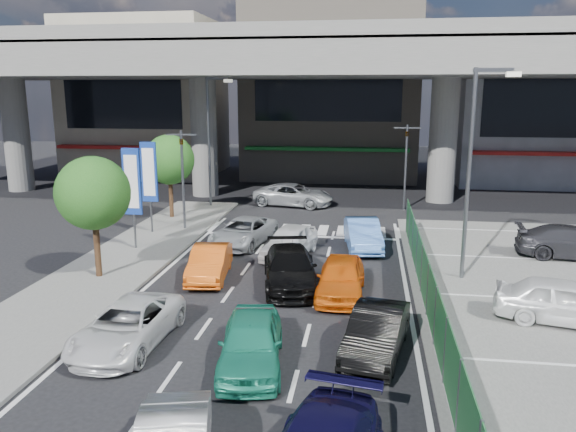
% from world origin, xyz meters
% --- Properties ---
extents(ground, '(120.00, 120.00, 0.00)m').
position_xyz_m(ground, '(0.00, 0.00, 0.00)').
color(ground, black).
rests_on(ground, ground).
extents(sidewalk_left, '(4.00, 30.00, 0.12)m').
position_xyz_m(sidewalk_left, '(-7.00, 4.00, 0.06)').
color(sidewalk_left, '#5A5A57').
rests_on(sidewalk_left, ground).
extents(fence_run, '(0.16, 22.00, 1.80)m').
position_xyz_m(fence_run, '(5.30, 1.00, 0.90)').
color(fence_run, '#1E582D').
rests_on(fence_run, ground).
extents(expressway, '(64.00, 14.00, 10.75)m').
position_xyz_m(expressway, '(0.00, 22.00, 8.76)').
color(expressway, slate).
rests_on(expressway, ground).
extents(building_west, '(12.00, 10.90, 13.00)m').
position_xyz_m(building_west, '(-16.00, 31.97, 6.49)').
color(building_west, gray).
rests_on(building_west, ground).
extents(building_center, '(14.00, 10.90, 15.00)m').
position_xyz_m(building_center, '(0.00, 32.97, 7.49)').
color(building_center, gray).
rests_on(building_center, ground).
extents(building_east, '(12.00, 10.90, 12.00)m').
position_xyz_m(building_east, '(16.00, 31.97, 5.99)').
color(building_east, gray).
rests_on(building_east, ground).
extents(traffic_light_left, '(1.60, 1.24, 5.20)m').
position_xyz_m(traffic_light_left, '(-6.20, 12.00, 3.94)').
color(traffic_light_left, '#595B60').
rests_on(traffic_light_left, ground).
extents(traffic_light_right, '(1.60, 1.24, 5.20)m').
position_xyz_m(traffic_light_right, '(5.50, 19.00, 3.94)').
color(traffic_light_right, '#595B60').
rests_on(traffic_light_right, ground).
extents(street_lamp_right, '(1.65, 0.22, 8.00)m').
position_xyz_m(street_lamp_right, '(7.17, 6.00, 4.77)').
color(street_lamp_right, '#595B60').
rests_on(street_lamp_right, ground).
extents(street_lamp_left, '(1.65, 0.22, 8.00)m').
position_xyz_m(street_lamp_left, '(-6.33, 18.00, 4.77)').
color(street_lamp_left, '#595B60').
rests_on(street_lamp_left, ground).
extents(signboard_near, '(0.80, 0.14, 4.70)m').
position_xyz_m(signboard_near, '(-7.20, 7.99, 3.06)').
color(signboard_near, '#595B60').
rests_on(signboard_near, ground).
extents(signboard_far, '(0.80, 0.14, 4.70)m').
position_xyz_m(signboard_far, '(-7.60, 10.99, 3.06)').
color(signboard_far, '#595B60').
rests_on(signboard_far, ground).
extents(tree_near, '(2.80, 2.80, 4.80)m').
position_xyz_m(tree_near, '(-7.00, 4.00, 3.39)').
color(tree_near, '#382314').
rests_on(tree_near, ground).
extents(tree_far, '(2.80, 2.80, 4.80)m').
position_xyz_m(tree_far, '(-7.80, 14.50, 3.39)').
color(tree_far, '#382314').
rests_on(tree_far, ground).
extents(sedan_white_mid_left, '(2.26, 4.55, 1.24)m').
position_xyz_m(sedan_white_mid_left, '(-3.41, -1.43, 0.62)').
color(sedan_white_mid_left, silver).
rests_on(sedan_white_mid_left, ground).
extents(taxi_teal_mid, '(2.19, 4.24, 1.38)m').
position_xyz_m(taxi_teal_mid, '(0.35, -2.14, 0.69)').
color(taxi_teal_mid, '#208C6E').
rests_on(taxi_teal_mid, ground).
extents(hatch_black_mid_right, '(2.08, 4.13, 1.30)m').
position_xyz_m(hatch_black_mid_right, '(3.64, -0.96, 0.65)').
color(hatch_black_mid_right, black).
rests_on(hatch_black_mid_right, ground).
extents(taxi_orange_left, '(1.80, 3.98, 1.27)m').
position_xyz_m(taxi_orange_left, '(-2.73, 4.67, 0.63)').
color(taxi_orange_left, '#E55C14').
rests_on(taxi_orange_left, ground).
extents(sedan_black_mid, '(2.82, 5.04, 1.38)m').
position_xyz_m(sedan_black_mid, '(0.49, 4.25, 0.69)').
color(sedan_black_mid, black).
rests_on(sedan_black_mid, ground).
extents(taxi_orange_right, '(1.69, 4.07, 1.38)m').
position_xyz_m(taxi_orange_right, '(2.43, 3.46, 0.69)').
color(taxi_orange_right, orange).
rests_on(taxi_orange_right, ground).
extents(wagon_silver_front_left, '(3.00, 4.87, 1.26)m').
position_xyz_m(wagon_silver_front_left, '(-2.51, 9.64, 0.63)').
color(wagon_silver_front_left, '#969A9D').
rests_on(wagon_silver_front_left, ground).
extents(sedan_white_front_mid, '(2.47, 4.31, 1.38)m').
position_xyz_m(sedan_white_front_mid, '(-0.07, 8.05, 0.69)').
color(sedan_white_front_mid, white).
rests_on(sedan_white_front_mid, ground).
extents(kei_truck_front_right, '(1.99, 4.34, 1.38)m').
position_xyz_m(kei_truck_front_right, '(3.11, 9.76, 0.69)').
color(kei_truck_front_right, '#558CE4').
rests_on(kei_truck_front_right, ground).
extents(crossing_wagon_silver, '(5.36, 3.21, 1.40)m').
position_xyz_m(crossing_wagon_silver, '(-1.39, 19.21, 0.70)').
color(crossing_wagon_silver, '#A5AAAD').
rests_on(crossing_wagon_silver, ground).
extents(parked_sedan_white, '(4.46, 2.60, 1.43)m').
position_xyz_m(parked_sedan_white, '(9.47, 1.94, 0.77)').
color(parked_sedan_white, white).
rests_on(parked_sedan_white, parking_lot).
extents(parked_sedan_dgrey, '(4.96, 2.43, 1.39)m').
position_xyz_m(parked_sedan_dgrey, '(12.21, 9.42, 0.75)').
color(parked_sedan_dgrey, '#2E2E33').
rests_on(parked_sedan_dgrey, parking_lot).
extents(traffic_cone, '(0.44, 0.44, 0.66)m').
position_xyz_m(traffic_cone, '(5.67, 4.98, 0.39)').
color(traffic_cone, red).
rests_on(traffic_cone, parking_lot).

